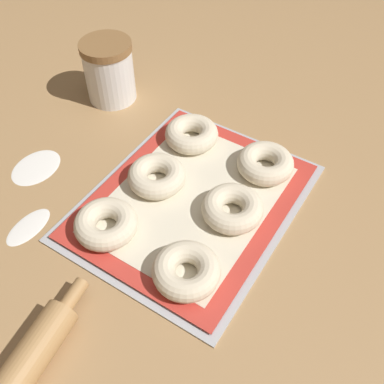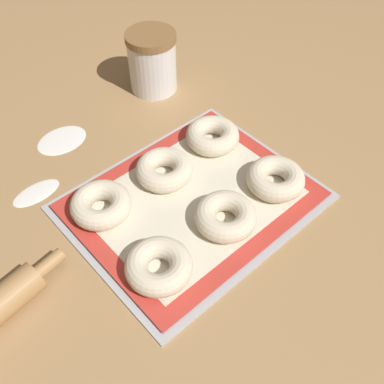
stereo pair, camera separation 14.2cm
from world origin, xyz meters
TOP-DOWN VIEW (x-y plane):
  - ground_plane at (0.00, 0.00)m, footprint 2.80×2.80m
  - baking_tray at (-0.02, 0.01)m, footprint 0.42×0.34m
  - baking_mat at (-0.02, 0.01)m, footprint 0.40×0.32m
  - bagel_front_left at (-0.16, -0.07)m, footprint 0.11×0.11m
  - bagel_front_center at (-0.01, -0.07)m, footprint 0.11×0.11m
  - bagel_front_right at (0.12, -0.07)m, footprint 0.11×0.11m
  - bagel_back_left at (-0.15, 0.09)m, footprint 0.11×0.11m
  - bagel_back_center at (-0.02, 0.08)m, footprint 0.11×0.11m
  - bagel_back_right at (0.11, 0.09)m, footprint 0.11×0.11m
  - flour_canister at (0.15, 0.33)m, footprint 0.11×0.11m
  - flour_patch_near at (-0.22, 0.22)m, footprint 0.09×0.05m
  - flour_patch_far at (-0.10, 0.31)m, footprint 0.10×0.08m

SIDE VIEW (x-z plane):
  - ground_plane at x=0.00m, z-range 0.00..0.00m
  - flour_patch_near at x=-0.22m, z-range 0.00..0.00m
  - flour_patch_far at x=-0.10m, z-range 0.00..0.00m
  - baking_tray at x=-0.02m, z-range 0.00..0.01m
  - baking_mat at x=-0.02m, z-range 0.01..0.01m
  - bagel_front_left at x=-0.16m, z-range 0.01..0.05m
  - bagel_front_center at x=-0.01m, z-range 0.01..0.05m
  - bagel_front_right at x=0.12m, z-range 0.01..0.05m
  - bagel_back_left at x=-0.15m, z-range 0.01..0.05m
  - bagel_back_center at x=-0.02m, z-range 0.01..0.05m
  - bagel_back_right at x=0.11m, z-range 0.01..0.05m
  - flour_canister at x=0.15m, z-range 0.00..0.14m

